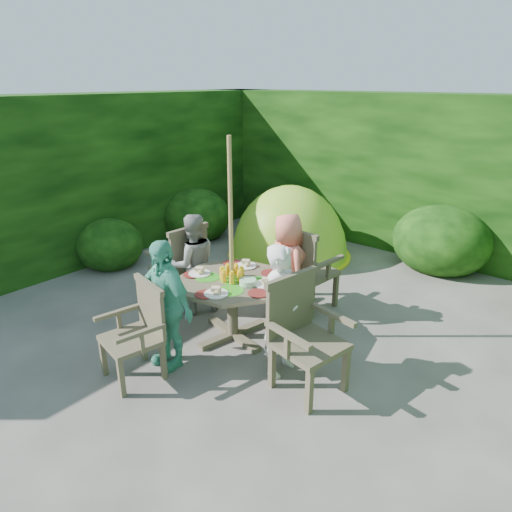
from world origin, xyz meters
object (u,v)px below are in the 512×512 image
Objects in this scene: garden_chair_left at (182,263)px; child_left at (193,264)px; dome_tent at (288,255)px; child_right at (282,311)px; patio_table at (232,289)px; garden_chair_right at (303,333)px; child_back at (287,267)px; parasol_pole at (231,244)px; garden_chair_back at (305,268)px; garden_chair_front at (138,330)px; child_front at (165,304)px.

child_left is at bearing 80.18° from garden_chair_left.
child_right is at bearing -40.12° from dome_tent.
dome_tent is at bearing 112.81° from patio_table.
child_back is at bearing 52.66° from garden_chair_right.
parasol_pole reaches higher than garden_chair_back.
garden_chair_right is at bearing 82.13° from garden_chair_left.
parasol_pole reaches higher than dome_tent.
dome_tent reaches higher than garden_chair_back.
garden_chair_right is 1.89m from child_left.
patio_table is 0.80m from child_right.
patio_table is at bearing -52.04° from dome_tent.
garden_chair_left is 0.79× the size of child_back.
garden_chair_front is 0.35m from child_front.
patio_table is 1.38× the size of garden_chair_right.
child_back is at bearing 118.31° from garden_chair_left.
child_front is at bearing -101.30° from parasol_pole.
child_left is 0.54× the size of dome_tent.
child_back is at bearing -39.55° from dome_tent.
child_front is (-0.31, -1.57, 0.02)m from child_back.
garden_chair_back is at bearing 78.24° from parasol_pole.
child_right is (0.78, -0.16, -0.44)m from parasol_pole.
dome_tent reaches higher than patio_table.
garden_chair_front is (-0.22, -1.08, -0.62)m from parasol_pole.
child_front reaches higher than garden_chair_right.
garden_chair_front is (0.85, -1.30, -0.05)m from garden_chair_left.
child_right is at bearing 88.71° from garden_chair_right.
garden_chair_back is 0.30m from child_back.
child_back reaches higher than garden_chair_back.
child_front is (0.91, -1.01, 0.12)m from garden_chair_left.
garden_chair_front is at bearing 102.76° from child_back.
dome_tent is (-0.82, 3.54, -0.48)m from garden_chair_front.
garden_chair_front is (-0.22, -1.08, -0.11)m from patio_table.
child_right is 0.99× the size of child_front.
child_left is at bearing 47.88° from garden_chair_back.
dome_tent is at bearing -42.31° from garden_chair_back.
garden_chair_back is 2.19m from garden_chair_front.
parasol_pole reaches higher than patio_table.
child_front is at bearing -59.77° from dome_tent.
dome_tent reaches higher than garden_chair_right.
garden_chair_back reaches higher than garden_chair_left.
child_back is (-0.63, 0.94, -0.02)m from child_right.
garden_chair_back is at bearing 126.87° from garden_chair_left.
garden_chair_front is at bearing -101.30° from parasol_pole.
garden_chair_back is 0.80× the size of child_back.
child_right is at bearing 82.12° from garden_chair_left.
child_back is 0.97× the size of child_front.
parasol_pole is 1.22m from garden_chair_right.
child_left is at bearing 74.12° from child_right.
garden_chair_front is (-0.44, -2.14, -0.07)m from garden_chair_back.
garden_chair_front reaches higher than patio_table.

